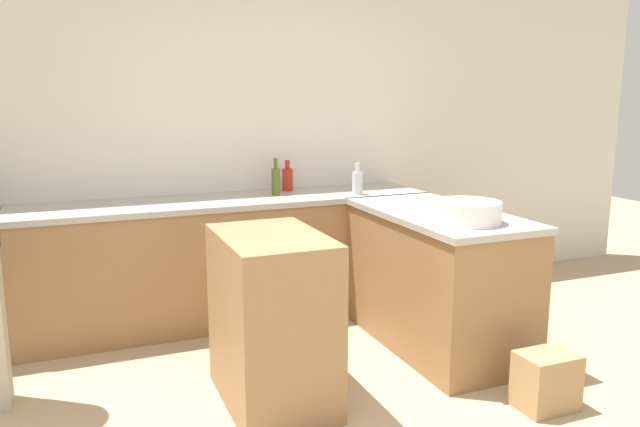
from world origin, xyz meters
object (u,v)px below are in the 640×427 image
(vinegar_bottle_clear, at_px, (357,182))
(olive_oil_bottle, at_px, (276,181))
(mixing_bowl, at_px, (467,212))
(hot_sauce_bottle, at_px, (288,179))
(paper_bag, at_px, (546,381))
(island_table, at_px, (272,319))

(vinegar_bottle_clear, bearing_deg, olive_oil_bottle, 161.62)
(mixing_bowl, distance_m, hot_sauce_bottle, 1.63)
(mixing_bowl, height_order, olive_oil_bottle, olive_oil_bottle)
(hot_sauce_bottle, height_order, paper_bag, hot_sauce_bottle)
(paper_bag, bearing_deg, mixing_bowl, 101.23)
(island_table, bearing_deg, hot_sauce_bottle, 67.70)
(vinegar_bottle_clear, distance_m, paper_bag, 1.97)
(mixing_bowl, distance_m, vinegar_bottle_clear, 1.18)
(vinegar_bottle_clear, bearing_deg, island_table, -132.27)
(mixing_bowl, xyz_separation_m, hot_sauce_bottle, (-0.56, 1.53, 0.03))
(island_table, relative_size, paper_bag, 3.03)
(mixing_bowl, distance_m, olive_oil_bottle, 1.53)
(vinegar_bottle_clear, relative_size, paper_bag, 0.77)
(island_table, height_order, vinegar_bottle_clear, vinegar_bottle_clear)
(olive_oil_bottle, height_order, paper_bag, olive_oil_bottle)
(hot_sauce_bottle, height_order, olive_oil_bottle, olive_oil_bottle)
(olive_oil_bottle, xyz_separation_m, paper_bag, (0.83, -1.95, -0.85))
(mixing_bowl, height_order, paper_bag, mixing_bowl)
(olive_oil_bottle, bearing_deg, paper_bag, -66.89)
(island_table, xyz_separation_m, olive_oil_bottle, (0.46, 1.33, 0.54))
(island_table, bearing_deg, vinegar_bottle_clear, 47.73)
(island_table, xyz_separation_m, mixing_bowl, (1.18, -0.03, 0.50))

